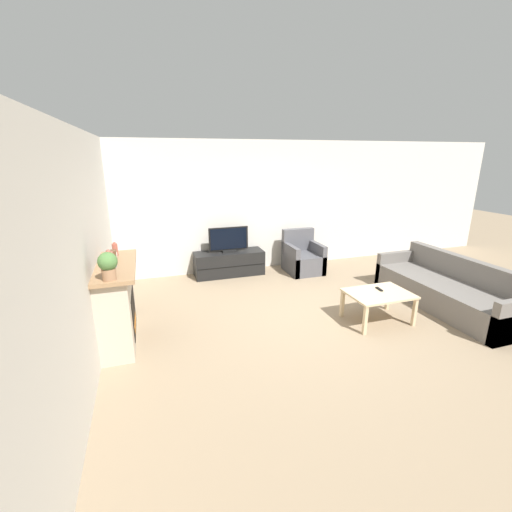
% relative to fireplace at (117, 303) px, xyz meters
% --- Properties ---
extents(ground_plane, '(24.00, 24.00, 0.00)m').
position_rel_fireplace_xyz_m(ground_plane, '(2.78, -0.17, -0.54)').
color(ground_plane, '#89755B').
extents(wall_back, '(12.00, 0.06, 2.70)m').
position_rel_fireplace_xyz_m(wall_back, '(2.78, 2.41, 0.81)').
color(wall_back, beige).
rests_on(wall_back, ground).
extents(wall_left, '(0.06, 12.00, 2.70)m').
position_rel_fireplace_xyz_m(wall_left, '(-0.22, -0.17, 0.81)').
color(wall_left, beige).
rests_on(wall_left, ground).
extents(fireplace, '(0.50, 1.38, 1.07)m').
position_rel_fireplace_xyz_m(fireplace, '(0.00, 0.00, 0.00)').
color(fireplace, '#B7A893').
rests_on(fireplace, ground).
extents(mantel_vase_left, '(0.10, 0.10, 0.31)m').
position_rel_fireplace_xyz_m(mantel_vase_left, '(0.02, -0.41, 0.67)').
color(mantel_vase_left, '#994C3D').
rests_on(mantel_vase_left, fireplace).
extents(mantel_vase_centre_left, '(0.09, 0.09, 0.17)m').
position_rel_fireplace_xyz_m(mantel_vase_centre_left, '(0.02, -0.10, 0.60)').
color(mantel_vase_centre_left, '#385670').
rests_on(mantel_vase_centre_left, fireplace).
extents(mantel_vase_right, '(0.07, 0.07, 0.19)m').
position_rel_fireplace_xyz_m(mantel_vase_right, '(0.02, 0.41, 0.62)').
color(mantel_vase_right, '#994C3D').
rests_on(mantel_vase_right, fireplace).
extents(mantel_clock, '(0.08, 0.11, 0.15)m').
position_rel_fireplace_xyz_m(mantel_clock, '(0.02, 0.14, 0.60)').
color(mantel_clock, brown).
rests_on(mantel_clock, fireplace).
extents(potted_plant, '(0.21, 0.21, 0.32)m').
position_rel_fireplace_xyz_m(potted_plant, '(0.02, -0.59, 0.70)').
color(potted_plant, '#936B4C').
rests_on(potted_plant, fireplace).
extents(tv_stand, '(1.42, 0.49, 0.50)m').
position_rel_fireplace_xyz_m(tv_stand, '(2.01, 2.10, -0.29)').
color(tv_stand, black).
rests_on(tv_stand, ground).
extents(tv, '(0.81, 0.18, 0.51)m').
position_rel_fireplace_xyz_m(tv, '(2.01, 2.09, 0.19)').
color(tv, black).
rests_on(tv, tv_stand).
extents(armchair, '(0.70, 0.76, 0.88)m').
position_rel_fireplace_xyz_m(armchair, '(3.55, 1.82, -0.26)').
color(armchair, '#4C4C51').
rests_on(armchair, ground).
extents(coffee_table, '(0.92, 0.66, 0.46)m').
position_rel_fireplace_xyz_m(coffee_table, '(3.62, -0.60, -0.14)').
color(coffee_table, '#CCB289').
rests_on(coffee_table, ground).
extents(remote, '(0.05, 0.15, 0.02)m').
position_rel_fireplace_xyz_m(remote, '(3.70, -0.50, -0.08)').
color(remote, black).
rests_on(remote, coffee_table).
extents(couch, '(0.90, 2.44, 0.79)m').
position_rel_fireplace_xyz_m(couch, '(5.06, -0.51, -0.28)').
color(couch, '#66605B').
rests_on(couch, ground).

